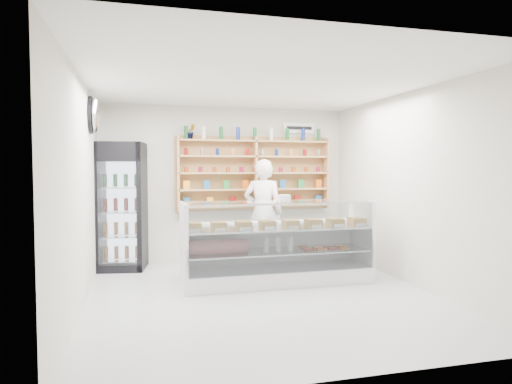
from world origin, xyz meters
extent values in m
plane|color=#A8A9AD|center=(0.00, 0.00, 0.00)|extent=(5.00, 5.00, 0.00)
plane|color=white|center=(0.00, 0.00, 2.80)|extent=(5.00, 5.00, 0.00)
plane|color=beige|center=(0.00, 2.50, 1.40)|extent=(4.50, 0.00, 4.50)
plane|color=beige|center=(0.00, -2.50, 1.40)|extent=(4.50, 0.00, 4.50)
plane|color=beige|center=(-2.25, 0.00, 1.40)|extent=(0.00, 5.00, 5.00)
plane|color=beige|center=(2.25, 0.00, 1.40)|extent=(0.00, 5.00, 5.00)
cube|color=white|center=(0.39, 0.58, 0.12)|extent=(2.77, 0.78, 0.23)
cube|color=white|center=(0.39, 0.94, 0.52)|extent=(2.77, 0.05, 0.58)
cube|color=silver|center=(0.39, 0.58, 0.47)|extent=(2.66, 0.69, 0.02)
cube|color=silver|center=(0.39, 0.58, 0.81)|extent=(2.71, 0.72, 0.02)
cube|color=silver|center=(0.39, 0.20, 0.72)|extent=(2.71, 0.11, 0.97)
cube|color=silver|center=(0.39, 0.53, 1.20)|extent=(2.71, 0.55, 0.01)
imported|color=silver|center=(0.52, 1.84, 0.92)|extent=(0.79, 0.66, 1.84)
cube|color=black|center=(-1.85, 2.14, 1.06)|extent=(0.87, 0.85, 2.11)
cube|color=#33053E|center=(-1.79, 1.79, 1.95)|extent=(0.74, 0.15, 0.30)
cube|color=silver|center=(-1.79, 1.78, 0.96)|extent=(0.63, 0.11, 1.67)
cube|color=tan|center=(-0.90, 2.34, 1.59)|extent=(0.04, 0.28, 1.33)
cube|color=tan|center=(0.50, 2.34, 1.59)|extent=(0.04, 0.28, 1.33)
cube|color=tan|center=(1.90, 2.34, 1.59)|extent=(0.04, 0.28, 1.33)
cube|color=tan|center=(0.50, 2.34, 1.00)|extent=(2.80, 0.28, 0.03)
cube|color=tan|center=(0.50, 2.34, 1.30)|extent=(2.80, 0.28, 0.03)
cube|color=tan|center=(0.50, 2.34, 1.60)|extent=(2.80, 0.28, 0.03)
cube|color=tan|center=(0.50, 2.34, 1.90)|extent=(2.80, 0.28, 0.03)
cube|color=tan|center=(0.50, 2.34, 2.18)|extent=(2.80, 0.28, 0.03)
imported|color=#1E6626|center=(-0.66, 2.34, 2.33)|extent=(0.17, 0.15, 0.27)
ellipsoid|color=silver|center=(-2.17, 1.20, 2.45)|extent=(0.15, 0.50, 0.50)
cube|color=white|center=(1.40, 2.47, 2.45)|extent=(0.62, 0.03, 0.20)
camera|label=1|loc=(-1.59, -5.76, 1.69)|focal=32.00mm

